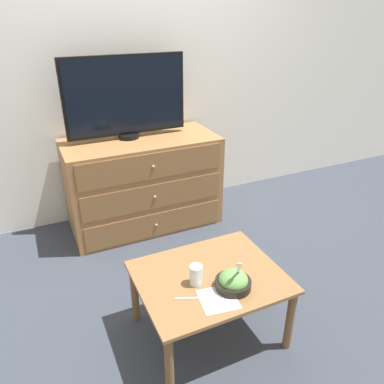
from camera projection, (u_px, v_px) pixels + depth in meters
The scene contains 9 objects.
ground_plane at pixel (144, 205), 3.57m from camera, with size 12.00×12.00×0.00m, color #383D47.
wall_back at pixel (133, 61), 3.01m from camera, with size 12.00×0.05×2.60m.
dresser at pixel (143, 183), 3.12m from camera, with size 1.22×0.58×0.76m.
tv at pixel (126, 97), 2.83m from camera, with size 0.94×0.16×0.63m.
coffee_table at pixel (209, 284), 2.02m from camera, with size 0.77×0.62×0.41m.
takeout_bowl at pixel (233, 282), 1.89m from camera, with size 0.18×0.18×0.20m.
drink_cup at pixel (196, 276), 1.92m from camera, with size 0.07×0.07×0.11m.
napkin at pixel (218, 299), 1.83m from camera, with size 0.20×0.20×0.00m.
knife at pixel (192, 298), 1.84m from camera, with size 0.16×0.07×0.01m.
Camera 1 is at (-0.90, -3.05, 1.70)m, focal length 35.00 mm.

